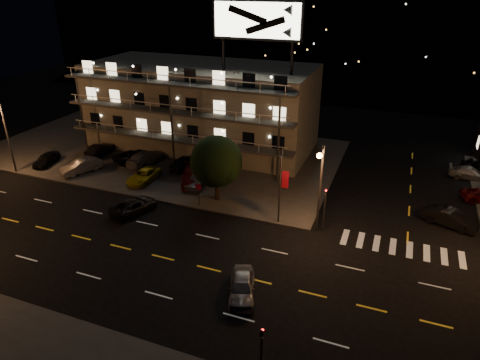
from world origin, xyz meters
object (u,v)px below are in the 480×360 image
(road_car_east, at_px, (242,287))
(lot_car_7, at_px, (145,158))
(side_car_0, at_px, (450,218))
(lot_car_2, at_px, (144,176))
(tree, at_px, (216,163))
(lot_car_4, at_px, (198,179))
(road_car_west, at_px, (134,206))

(road_car_east, bearing_deg, lot_car_7, 118.70)
(side_car_0, distance_m, road_car_east, 20.71)
(lot_car_2, height_order, side_car_0, side_car_0)
(tree, distance_m, lot_car_7, 12.98)
(tree, height_order, side_car_0, tree)
(lot_car_4, bearing_deg, road_car_east, -56.17)
(tree, bearing_deg, lot_car_7, 155.81)
(lot_car_4, bearing_deg, lot_car_7, 157.98)
(tree, relative_size, side_car_0, 1.42)
(side_car_0, bearing_deg, lot_car_7, 106.00)
(lot_car_2, height_order, lot_car_7, lot_car_7)
(lot_car_4, xyz_separation_m, lot_car_7, (-8.45, 3.06, 0.02))
(tree, distance_m, lot_car_2, 9.64)
(road_car_east, bearing_deg, lot_car_2, 122.54)
(side_car_0, height_order, road_car_west, side_car_0)
(lot_car_2, bearing_deg, tree, -4.55)
(lot_car_4, distance_m, road_car_east, 17.70)
(lot_car_2, bearing_deg, road_car_east, -37.34)
(lot_car_4, xyz_separation_m, road_car_west, (-3.24, -7.05, -0.24))
(side_car_0, height_order, road_car_east, side_car_0)
(lot_car_7, height_order, road_car_east, lot_car_7)
(tree, xyz_separation_m, road_car_east, (7.35, -12.24, -3.32))
(tree, bearing_deg, lot_car_4, 145.37)
(tree, bearing_deg, road_car_west, -141.68)
(tree, distance_m, road_car_west, 8.69)
(road_car_east, bearing_deg, tree, 102.42)
(lot_car_7, xyz_separation_m, road_car_east, (18.84, -17.40, -0.17))
(tree, relative_size, lot_car_2, 1.46)
(lot_car_2, xyz_separation_m, lot_car_7, (-2.47, 4.20, 0.13))
(side_car_0, bearing_deg, road_car_east, 157.46)
(lot_car_7, distance_m, side_car_0, 32.79)
(lot_car_7, distance_m, road_car_west, 11.39)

